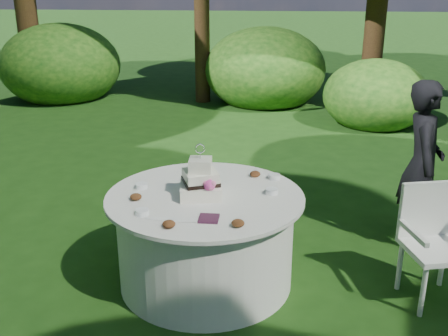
{
  "coord_description": "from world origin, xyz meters",
  "views": [
    {
      "loc": [
        0.53,
        -3.75,
        2.36
      ],
      "look_at": [
        0.15,
        0.0,
        1.0
      ],
      "focal_mm": 42.0,
      "sensor_mm": 36.0,
      "label": 1
    }
  ],
  "objects": [
    {
      "name": "ground",
      "position": [
        0.0,
        0.0,
        0.0
      ],
      "size": [
        80.0,
        80.0,
        0.0
      ],
      "primitive_type": "plane",
      "color": "#183C10",
      "rests_on": "ground"
    },
    {
      "name": "petal_cups",
      "position": [
        -0.0,
        -0.21,
        0.79
      ],
      "size": [
        0.98,
        1.12,
        0.05
      ],
      "color": "#562D16",
      "rests_on": "table"
    },
    {
      "name": "votives",
      "position": [
        0.03,
        0.04,
        0.79
      ],
      "size": [
        1.17,
        0.92,
        0.04
      ],
      "color": "white",
      "rests_on": "table"
    },
    {
      "name": "napkins",
      "position": [
        0.09,
        -0.44,
        0.78
      ],
      "size": [
        0.14,
        0.14,
        0.02
      ],
      "primitive_type": "cube",
      "color": "#451D36",
      "rests_on": "table"
    },
    {
      "name": "cake",
      "position": [
        -0.03,
        -0.02,
        0.88
      ],
      "size": [
        0.37,
        0.37,
        0.43
      ],
      "color": "white",
      "rests_on": "table"
    },
    {
      "name": "feather_plume",
      "position": [
        -0.13,
        -0.48,
        0.78
      ],
      "size": [
        0.48,
        0.07,
        0.01
      ],
      "primitive_type": "ellipsoid",
      "color": "white",
      "rests_on": "table"
    },
    {
      "name": "table",
      "position": [
        0.0,
        0.0,
        0.39
      ],
      "size": [
        1.56,
        1.56,
        0.77
      ],
      "color": "silver",
      "rests_on": "ground"
    },
    {
      "name": "guest",
      "position": [
        1.87,
        0.89,
        0.78
      ],
      "size": [
        0.45,
        0.61,
        1.55
      ],
      "primitive_type": "imported",
      "rotation": [
        0.0,
        0.0,
        1.42
      ],
      "color": "black",
      "rests_on": "ground"
    },
    {
      "name": "chair",
      "position": [
        1.76,
        -0.02,
        0.52
      ],
      "size": [
        0.56,
        0.55,
        0.91
      ],
      "color": "white",
      "rests_on": "ground"
    }
  ]
}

